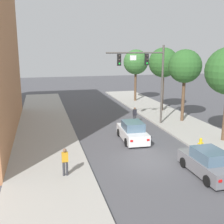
% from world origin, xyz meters
% --- Properties ---
extents(ground_plane, '(120.00, 120.00, 0.00)m').
position_xyz_m(ground_plane, '(0.00, 0.00, 0.00)').
color(ground_plane, '#4C4C51').
extents(sidewalk_left, '(5.00, 60.00, 0.15)m').
position_xyz_m(sidewalk_left, '(-6.50, 0.00, 0.07)').
color(sidewalk_left, '#A8A59E').
rests_on(sidewalk_left, ground).
extents(traffic_signal_mast, '(5.63, 0.38, 7.50)m').
position_xyz_m(traffic_signal_mast, '(3.05, 8.53, 5.30)').
color(traffic_signal_mast, '#514C47').
rests_on(traffic_signal_mast, sidewalk_right).
extents(car_lead_white, '(2.00, 4.32, 1.60)m').
position_xyz_m(car_lead_white, '(0.30, 4.50, 0.72)').
color(car_lead_white, silver).
rests_on(car_lead_white, ground).
extents(car_following_grey, '(1.86, 4.25, 1.60)m').
position_xyz_m(car_following_grey, '(2.56, -2.68, 0.72)').
color(car_following_grey, slate).
rests_on(car_following_grey, ground).
extents(pedestrian_sidewalk_left_walker, '(0.36, 0.22, 1.64)m').
position_xyz_m(pedestrian_sidewalk_left_walker, '(-5.59, -0.98, 1.06)').
color(pedestrian_sidewalk_left_walker, '#333338').
rests_on(pedestrian_sidewalk_left_walker, sidewalk_left).
extents(pedestrian_crossing_road, '(0.36, 0.22, 1.64)m').
position_xyz_m(pedestrian_crossing_road, '(2.23, 9.58, 0.91)').
color(pedestrian_crossing_road, '#333338').
rests_on(pedestrian_crossing_road, ground).
extents(fire_hydrant, '(0.48, 0.24, 0.72)m').
position_xyz_m(fire_hydrant, '(4.57, 1.32, 0.51)').
color(fire_hydrant, gold).
rests_on(fire_hydrant, sidewalk_right).
extents(street_tree_second, '(3.27, 3.27, 7.13)m').
position_xyz_m(street_tree_second, '(7.09, 8.87, 5.60)').
color(street_tree_second, brown).
rests_on(street_tree_second, sidewalk_right).
extents(street_tree_third, '(3.41, 3.41, 7.32)m').
position_xyz_m(street_tree_third, '(7.13, 13.94, 5.73)').
color(street_tree_third, brown).
rests_on(street_tree_third, sidewalk_right).
extents(street_tree_farthest, '(3.41, 3.41, 7.09)m').
position_xyz_m(street_tree_farthest, '(6.19, 20.88, 5.51)').
color(street_tree_farthest, brown).
rests_on(street_tree_farthest, sidewalk_right).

